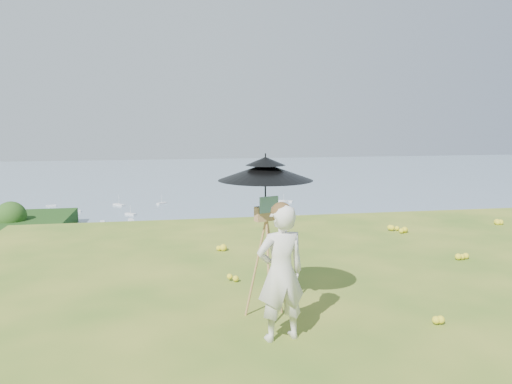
{
  "coord_description": "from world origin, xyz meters",
  "views": [
    {
      "loc": [
        -3.31,
        -5.3,
        2.46
      ],
      "look_at": [
        -1.83,
        2.91,
        1.24
      ],
      "focal_mm": 35.0,
      "sensor_mm": 36.0,
      "label": 1
    }
  ],
  "objects": [
    {
      "name": "field_easel",
      "position": [
        -2.13,
        0.52,
        0.77
      ],
      "size": [
        0.75,
        0.75,
        1.55
      ],
      "primitive_type": null,
      "rotation": [
        0.0,
        0.0,
        0.33
      ],
      "color": "#AD8B48",
      "rests_on": "ground"
    },
    {
      "name": "sun_umbrella",
      "position": [
        -2.14,
        0.55,
        1.67
      ],
      "size": [
        1.29,
        1.29,
        0.79
      ],
      "primitive_type": null,
      "rotation": [
        0.0,
        0.0,
        0.13
      ],
      "color": "black",
      "rests_on": "field_easel"
    },
    {
      "name": "wildflowers",
      "position": [
        0.0,
        0.25,
        0.06
      ],
      "size": [
        10.0,
        10.5,
        0.12
      ],
      "primitive_type": null,
      "color": "yellow",
      "rests_on": "ground"
    },
    {
      "name": "bay_water",
      "position": [
        0.0,
        240.0,
        -34.0
      ],
      "size": [
        700.0,
        700.0,
        0.0
      ],
      "primitive_type": "plane",
      "color": "#7590A7",
      "rests_on": "ground"
    },
    {
      "name": "slope_trees",
      "position": [
        0.0,
        35.0,
        -15.0
      ],
      "size": [
        110.0,
        50.0,
        6.0
      ],
      "primitive_type": null,
      "color": "#204514",
      "rests_on": "forest_slope"
    },
    {
      "name": "harbor_town",
      "position": [
        0.0,
        75.0,
        -29.5
      ],
      "size": [
        110.0,
        22.0,
        5.0
      ],
      "primitive_type": null,
      "color": "silver",
      "rests_on": "shoreline_tier"
    },
    {
      "name": "painter",
      "position": [
        -2.09,
        -0.09,
        0.77
      ],
      "size": [
        0.62,
        0.47,
        1.55
      ],
      "primitive_type": "imported",
      "rotation": [
        0.0,
        0.0,
        3.33
      ],
      "color": "white",
      "rests_on": "ground"
    },
    {
      "name": "moored_boats",
      "position": [
        -12.5,
        161.0,
        -33.65
      ],
      "size": [
        140.0,
        140.0,
        0.7
      ],
      "primitive_type": null,
      "color": "silver",
      "rests_on": "bay_water"
    },
    {
      "name": "ground",
      "position": [
        0.0,
        0.0,
        0.0
      ],
      "size": [
        14.0,
        14.0,
        0.0
      ],
      "primitive_type": "plane",
      "color": "#3C671D",
      "rests_on": "ground"
    },
    {
      "name": "shoreline_tier",
      "position": [
        0.0,
        75.0,
        -36.0
      ],
      "size": [
        170.0,
        28.0,
        8.0
      ],
      "primitive_type": "cube",
      "color": "#675E52",
      "rests_on": "bay_water"
    },
    {
      "name": "painter_cap",
      "position": [
        -2.09,
        -0.09,
        1.5
      ],
      "size": [
        0.26,
        0.3,
        0.1
      ],
      "primitive_type": null,
      "rotation": [
        0.0,
        0.0,
        0.14
      ],
      "color": "#E17B83",
      "rests_on": "painter"
    }
  ]
}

